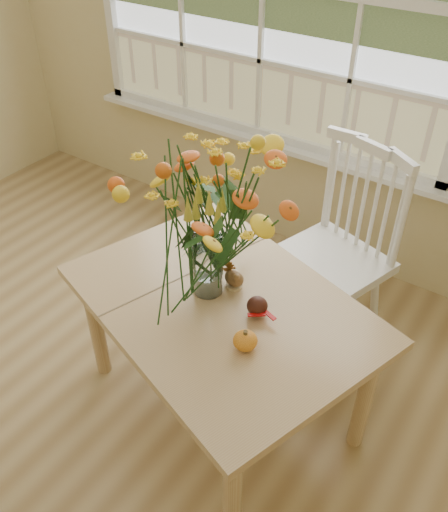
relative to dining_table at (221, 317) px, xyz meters
The scene contains 7 objects.
wall_back 1.70m from the dining_table, 115.44° to the left, with size 4.00×0.02×2.70m, color beige.
dining_table is the anchor object (origin of this frame).
windsor_chair 0.78m from the dining_table, 74.84° to the left, with size 0.61×0.59×1.06m.
flower_vase 0.51m from the dining_table, 163.62° to the left, with size 0.57×0.57×0.68m.
pumpkin 0.30m from the dining_table, 36.37° to the right, with size 0.09×0.09×0.07m, color #BF6516.
turkey_figurine 0.17m from the dining_table, 93.91° to the left, with size 0.09×0.07×0.11m.
dark_gourd 0.20m from the dining_table, ahead, with size 0.12×0.08×0.08m.
Camera 1 is at (1.57, -0.45, 2.16)m, focal length 38.00 mm.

